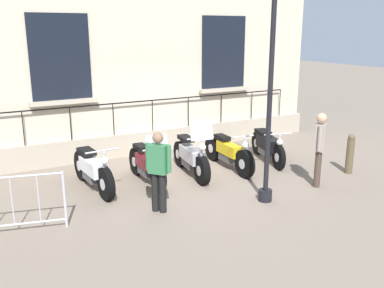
# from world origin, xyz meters

# --- Properties ---
(ground_plane) EXTENTS (60.00, 60.00, 0.00)m
(ground_plane) POSITION_xyz_m (0.00, 0.00, 0.00)
(ground_plane) COLOR gray
(building_facade) EXTENTS (0.82, 10.91, 6.82)m
(building_facade) POSITION_xyz_m (-2.29, 0.00, 3.31)
(building_facade) COLOR beige
(building_facade) RESTS_ON ground_plane
(motorcycle_white) EXTENTS (2.19, 0.71, 1.05)m
(motorcycle_white) POSITION_xyz_m (0.18, -2.33, 0.43)
(motorcycle_white) COLOR black
(motorcycle_white) RESTS_ON ground_plane
(motorcycle_maroon) EXTENTS (1.93, 0.60, 1.27)m
(motorcycle_maroon) POSITION_xyz_m (0.38, -1.13, 0.43)
(motorcycle_maroon) COLOR black
(motorcycle_maroon) RESTS_ON ground_plane
(motorcycle_silver) EXTENTS (2.10, 0.68, 1.39)m
(motorcycle_silver) POSITION_xyz_m (0.36, 0.02, 0.43)
(motorcycle_silver) COLOR black
(motorcycle_silver) RESTS_ON ground_plane
(motorcycle_yellow) EXTENTS (2.23, 0.58, 1.00)m
(motorcycle_yellow) POSITION_xyz_m (0.37, 1.09, 0.40)
(motorcycle_yellow) COLOR black
(motorcycle_yellow) RESTS_ON ground_plane
(motorcycle_black) EXTENTS (2.03, 0.92, 0.92)m
(motorcycle_black) POSITION_xyz_m (0.37, 2.35, 0.43)
(motorcycle_black) COLOR black
(motorcycle_black) RESTS_ON ground_plane
(lamppost) EXTENTS (0.37, 1.07, 4.75)m
(lamppost) POSITION_xyz_m (2.52, 0.60, 3.72)
(lamppost) COLOR black
(lamppost) RESTS_ON ground_plane
(bollard) EXTENTS (0.18, 0.18, 0.99)m
(bollard) POSITION_xyz_m (2.10, 3.50, 0.50)
(bollard) COLOR brown
(bollard) RESTS_ON ground_plane
(pedestrian_standing) EXTENTS (0.43, 0.40, 1.59)m
(pedestrian_standing) POSITION_xyz_m (1.97, -1.54, 0.89)
(pedestrian_standing) COLOR black
(pedestrian_standing) RESTS_ON ground_plane
(pedestrian_walking) EXTENTS (0.41, 0.41, 1.68)m
(pedestrian_walking) POSITION_xyz_m (2.38, 2.17, 0.95)
(pedestrian_walking) COLOR #47382D
(pedestrian_walking) RESTS_ON ground_plane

